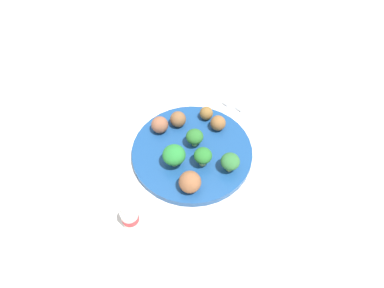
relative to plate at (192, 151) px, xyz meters
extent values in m
plane|color=silver|center=(0.00, 0.00, -0.01)|extent=(4.00, 4.00, 0.00)
cylinder|color=navy|center=(0.00, 0.00, 0.00)|extent=(0.28, 0.28, 0.02)
cylinder|color=#A0C06D|center=(0.01, 0.05, 0.02)|extent=(0.01, 0.01, 0.02)
ellipsoid|color=#256B28|center=(0.01, 0.05, 0.04)|extent=(0.04, 0.04, 0.03)
cylinder|color=#9ABE6B|center=(-0.02, 0.10, 0.01)|extent=(0.01, 0.01, 0.01)
ellipsoid|color=#2D6831|center=(-0.02, 0.10, 0.04)|extent=(0.04, 0.04, 0.03)
cylinder|color=#90C96E|center=(-0.02, -0.01, 0.01)|extent=(0.01, 0.01, 0.01)
ellipsoid|color=#286627|center=(-0.02, -0.01, 0.04)|extent=(0.04, 0.04, 0.03)
cylinder|color=#9FC174|center=(0.06, 0.00, 0.02)|extent=(0.02, 0.02, 0.01)
ellipsoid|color=#257830|center=(0.06, 0.00, 0.04)|extent=(0.05, 0.05, 0.04)
sphere|color=brown|center=(-0.09, 0.00, 0.03)|extent=(0.04, 0.04, 0.04)
sphere|color=brown|center=(-0.03, -0.08, 0.03)|extent=(0.04, 0.04, 0.04)
sphere|color=brown|center=(0.01, -0.10, 0.03)|extent=(0.04, 0.04, 0.04)
sphere|color=brown|center=(-0.10, -0.04, 0.02)|extent=(0.03, 0.03, 0.03)
sphere|color=brown|center=(0.08, 0.07, 0.03)|extent=(0.05, 0.05, 0.05)
cube|color=white|center=(-0.24, -0.02, -0.01)|extent=(0.18, 0.14, 0.01)
cube|color=silver|center=(-0.26, 0.00, 0.00)|extent=(0.09, 0.02, 0.01)
cube|color=silver|center=(-0.20, -0.01, 0.00)|extent=(0.03, 0.02, 0.01)
cube|color=silver|center=(-0.27, -0.04, 0.00)|extent=(0.09, 0.02, 0.01)
cube|color=silver|center=(-0.20, -0.04, 0.00)|extent=(0.06, 0.02, 0.01)
cylinder|color=white|center=(0.21, 0.03, 0.02)|extent=(0.03, 0.03, 0.06)
cylinder|color=red|center=(0.21, 0.03, 0.02)|extent=(0.03, 0.03, 0.02)
cylinder|color=silver|center=(0.21, 0.03, 0.05)|extent=(0.02, 0.02, 0.01)
camera|label=1|loc=(0.33, 0.31, 0.60)|focal=30.22mm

